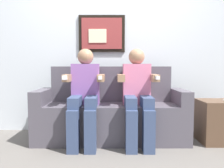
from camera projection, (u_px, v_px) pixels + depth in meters
ground_plane at (112, 148)px, 2.49m from camera, size 5.47×5.47×0.00m
back_wall_assembly at (112, 38)px, 3.15m from camera, size 4.20×0.10×2.60m
couch at (112, 114)px, 2.79m from camera, size 1.80×0.58×0.90m
person_on_left at (86, 92)px, 2.60m from camera, size 0.46×0.56×1.11m
person_on_right at (139, 92)px, 2.60m from camera, size 0.46×0.56×1.11m
side_table_right at (218, 121)px, 2.68m from camera, size 0.40×0.40×0.50m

